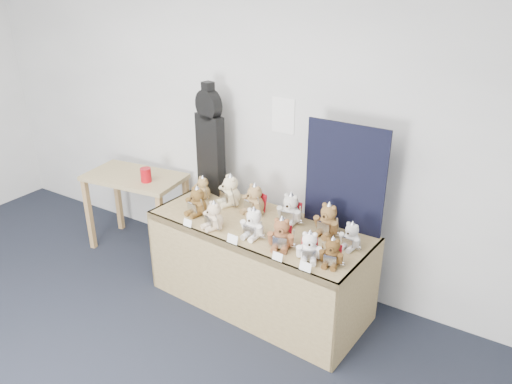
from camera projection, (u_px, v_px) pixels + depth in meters
The scene contains 22 objects.
room_shell at pixel (283, 116), 4.11m from camera, with size 6.00×6.00×6.00m.
display_table at pixel (254, 246), 3.98m from camera, with size 1.84×0.87×0.75m.
side_table at pixel (136, 187), 4.85m from camera, with size 1.00×0.64×0.79m.
guitar_case at pixel (210, 140), 4.36m from camera, with size 0.31×0.16×1.00m.
navy_board at pixel (345, 178), 3.75m from camera, with size 0.64×0.02×0.85m, color black.
red_cup at pixel (146, 175), 4.63m from camera, with size 0.10×0.10×0.13m, color #AC0B14.
teddy_front_far_left at pixel (197, 202), 4.09m from camera, with size 0.22×0.19×0.27m.
teddy_front_left at pixel (214, 216), 3.88m from camera, with size 0.20×0.20×0.25m.
teddy_front_centre at pixel (253, 224), 3.75m from camera, with size 0.22×0.17×0.27m.
teddy_front_right at pixel (281, 234), 3.60m from camera, with size 0.23×0.21×0.27m.
teddy_front_far_right at pixel (309, 247), 3.46m from camera, with size 0.21×0.20×0.25m.
teddy_front_end at pixel (332, 253), 3.40m from camera, with size 0.20×0.17×0.23m.
teddy_back_left at pixel (230, 191), 4.26m from camera, with size 0.24×0.24×0.30m.
teddy_back_centre_left at pixel (254, 200), 4.11m from camera, with size 0.23×0.22×0.29m.
teddy_back_centre_right at pixel (290, 210), 3.95m from camera, with size 0.23×0.20×0.28m.
teddy_back_right at pixel (328, 221), 3.78m from camera, with size 0.24×0.20×0.29m.
teddy_back_end at pixel (351, 237), 3.61m from camera, with size 0.19×0.16×0.23m.
teddy_back_far_left at pixel (203, 188), 4.38m from camera, with size 0.18×0.17×0.23m.
entry_card_a at pixel (188, 223), 3.93m from camera, with size 0.08×0.00×0.06m, color white.
entry_card_b at pixel (232, 239), 3.68m from camera, with size 0.09×0.00×0.07m, color white.
entry_card_c at pixel (277, 257), 3.47m from camera, with size 0.08×0.00×0.06m, color white.
entry_card_d at pixel (305, 267), 3.35m from camera, with size 0.09×0.00×0.06m, color white.
Camera 1 is at (2.46, -1.02, 2.63)m, focal length 35.00 mm.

